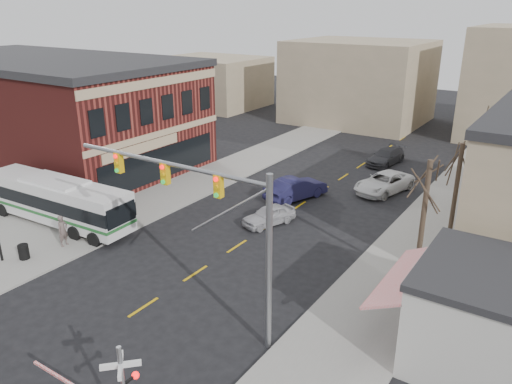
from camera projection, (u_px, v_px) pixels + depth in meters
ground at (112, 328)px, 23.18m from camera, size 160.00×160.00×0.00m
sidewalk_west at (215, 176)px, 43.69m from camera, size 5.00×60.00×0.12m
sidewalk_east at (436, 225)px, 33.89m from camera, size 5.00×60.00×0.12m
brick_building at (44, 108)px, 47.91m from camera, size 30.40×15.40×9.60m
tree_east_a at (423, 222)px, 25.91m from camera, size 0.28×0.28×6.75m
tree_east_b at (455, 193)px, 30.53m from camera, size 0.28×0.28×6.30m
tree_east_c at (485, 156)px, 36.51m from camera, size 0.28×0.28×7.20m
transit_bus at (57, 200)px, 33.60m from camera, size 11.99×3.16×3.06m
traffic_signal_mast at (210, 210)px, 21.44m from camera, size 11.05×0.30×8.00m
trash_bin at (24, 252)px, 29.12m from camera, size 0.60×0.60×0.88m
car_a at (269, 215)px, 33.93m from camera, size 2.83×4.18×1.32m
car_b at (296, 188)px, 38.33m from camera, size 3.38×5.52×1.72m
car_c at (384, 183)px, 39.78m from camera, size 3.91×6.07×1.56m
car_d at (386, 157)px, 46.85m from camera, size 2.67×5.16×1.43m
pedestrian_near at (63, 231)px, 30.53m from camera, size 0.56×0.77×1.97m
pedestrian_far at (101, 215)px, 33.41m from camera, size 0.85×0.93×1.54m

